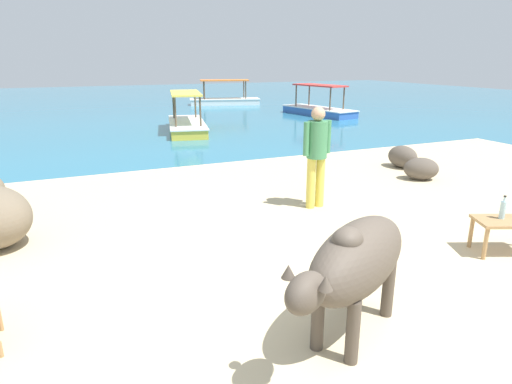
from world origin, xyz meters
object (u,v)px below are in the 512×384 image
at_px(boat_white, 225,99).
at_px(boat_yellow, 187,123).
at_px(cow, 356,261).
at_px(boat_blue, 319,109).
at_px(person_standing, 317,150).
at_px(bottle, 503,209).
at_px(low_bench_table, 508,225).

xyz_separation_m(boat_white, boat_yellow, (-4.17, -7.97, 0.00)).
height_order(cow, boat_white, boat_white).
bearing_deg(boat_yellow, boat_white, -15.91).
relative_size(boat_blue, boat_white, 1.00).
height_order(cow, person_standing, person_standing).
relative_size(person_standing, boat_blue, 0.42).
xyz_separation_m(bottle, boat_white, (3.09, 18.99, -0.31)).
bearing_deg(boat_white, cow, -91.99).
xyz_separation_m(person_standing, boat_white, (4.30, 16.59, -0.70)).
relative_size(low_bench_table, boat_white, 0.23).
bearing_deg(low_bench_table, boat_blue, 91.02).
xyz_separation_m(person_standing, boat_blue, (6.52, 10.67, -0.70)).
distance_m(bottle, boat_white, 19.25).
bearing_deg(boat_blue, person_standing, 137.22).
bearing_deg(boat_yellow, low_bench_table, -162.57).
bearing_deg(cow, boat_blue, -151.76).
height_order(low_bench_table, boat_white, boat_white).
bearing_deg(low_bench_table, bottle, 144.56).
bearing_deg(boat_white, person_standing, -90.18).
xyz_separation_m(low_bench_table, boat_blue, (5.27, 13.14, -0.12)).
bearing_deg(person_standing, boat_blue, 143.06).
relative_size(person_standing, boat_yellow, 0.42).
bearing_deg(cow, low_bench_table, 161.67).
bearing_deg(boat_blue, low_bench_table, 146.80).
xyz_separation_m(person_standing, boat_yellow, (0.13, 8.61, -0.70)).
relative_size(bottle, person_standing, 0.18).
bearing_deg(bottle, boat_yellow, 95.58).
bearing_deg(cow, boat_yellow, -129.47).
bearing_deg(boat_white, boat_blue, -55.10).
height_order(bottle, boat_yellow, boat_yellow).
height_order(cow, boat_blue, boat_blue).
relative_size(bottle, boat_blue, 0.08).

